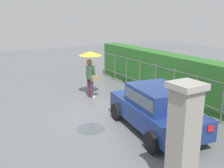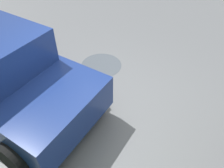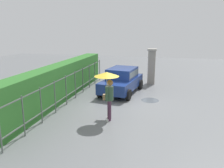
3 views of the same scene
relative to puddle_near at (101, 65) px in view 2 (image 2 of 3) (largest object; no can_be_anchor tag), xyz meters
The scene contains 2 objects.
ground_plane 1.42m from the puddle_near, 121.91° to the left, with size 40.00×40.00×0.00m, color slate.
puddle_near is the anchor object (origin of this frame).
Camera 2 is at (-1.15, 2.44, 3.12)m, focal length 34.90 mm.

